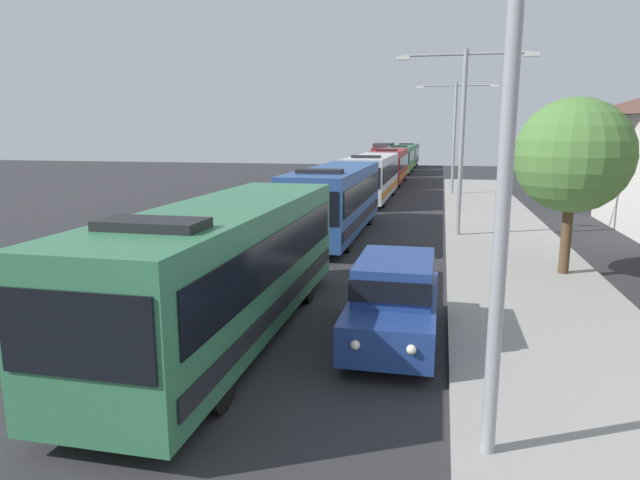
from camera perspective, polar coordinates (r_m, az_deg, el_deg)
bus_lead at (r=12.47m, az=-9.58°, el=-2.57°), size 2.58×10.60×3.21m
bus_second_in_line at (r=24.83m, az=1.69°, el=4.37°), size 2.58×11.42×3.21m
bus_middle at (r=38.01m, az=5.50°, el=6.67°), size 2.58×11.88×3.21m
bus_fourth_in_line at (r=50.70m, az=7.29°, el=7.74°), size 2.58×11.70×3.21m
bus_rear at (r=63.78m, az=8.39°, el=8.38°), size 2.58×10.57×3.21m
bus_tail_end at (r=76.43m, az=9.09°, el=8.80°), size 2.58×11.36×3.21m
white_suv at (r=12.29m, az=7.74°, el=-5.90°), size 1.86×4.67×1.90m
box_truck_oncoming at (r=76.10m, az=6.55°, el=8.87°), size 2.35×7.75×3.15m
streetlamp_near at (r=7.51m, az=19.20°, el=15.02°), size 6.46×0.28×8.17m
streetlamp_mid at (r=24.72m, az=14.60°, el=11.65°), size 5.79×0.28×7.86m
streetlamp_far at (r=41.97m, az=13.81°, el=11.40°), size 5.78×0.28×7.96m
roadside_tree at (r=18.91m, az=24.80°, el=7.93°), size 3.57×3.57×5.54m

